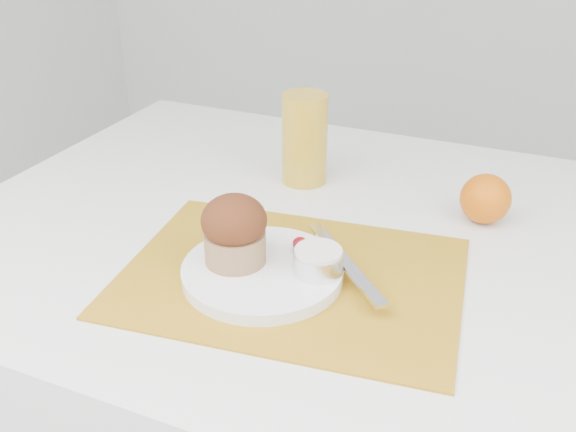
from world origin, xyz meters
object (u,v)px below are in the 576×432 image
at_px(table, 354,432).
at_px(muffin, 234,230).
at_px(plate, 262,271).
at_px(orange, 485,199).
at_px(juice_glass, 305,139).

relative_size(table, muffin, 13.42).
distance_m(plate, muffin, 0.06).
xyz_separation_m(orange, muffin, (-0.26, -0.26, 0.03)).
height_order(table, orange, orange).
height_order(juice_glass, muffin, juice_glass).
height_order(plate, orange, orange).
xyz_separation_m(table, plate, (-0.09, -0.15, 0.39)).
distance_m(orange, muffin, 0.37).
height_order(plate, juice_glass, juice_glass).
distance_m(table, muffin, 0.48).
relative_size(plate, muffin, 2.23).
relative_size(table, plate, 6.01).
bearing_deg(table, plate, -120.70).
relative_size(plate, juice_glass, 1.37).
bearing_deg(plate, juice_glass, 101.87).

